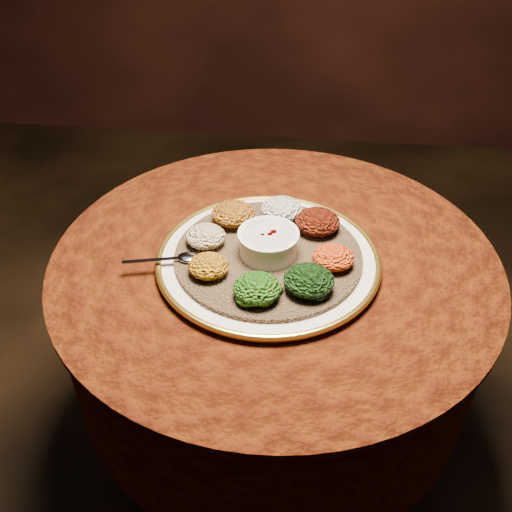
# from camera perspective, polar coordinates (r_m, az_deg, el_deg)

# --- Properties ---
(table) EXTENTS (0.96, 0.96, 0.73)m
(table) POSITION_cam_1_polar(r_m,az_deg,el_deg) (1.34, 1.73, -5.93)
(table) COLOR black
(table) RESTS_ON ground
(platter) EXTENTS (0.49, 0.49, 0.02)m
(platter) POSITION_cam_1_polar(r_m,az_deg,el_deg) (1.19, 1.21, -0.33)
(platter) COLOR beige
(platter) RESTS_ON table
(injera) EXTENTS (0.48, 0.48, 0.01)m
(injera) POSITION_cam_1_polar(r_m,az_deg,el_deg) (1.19, 1.22, 0.08)
(injera) COLOR brown
(injera) RESTS_ON platter
(stew_bowl) EXTENTS (0.13, 0.13, 0.05)m
(stew_bowl) POSITION_cam_1_polar(r_m,az_deg,el_deg) (1.17, 1.24, 1.44)
(stew_bowl) COLOR silver
(stew_bowl) RESTS_ON injera
(spoon) EXTENTS (0.15, 0.05, 0.01)m
(spoon) POSITION_cam_1_polar(r_m,az_deg,el_deg) (1.17, -7.32, -0.17)
(spoon) COLOR silver
(spoon) RESTS_ON injera
(portion_ayib) EXTENTS (0.09, 0.09, 0.04)m
(portion_ayib) POSITION_cam_1_polar(r_m,az_deg,el_deg) (1.28, 2.58, 4.71)
(portion_ayib) COLOR silver
(portion_ayib) RESTS_ON injera
(portion_kitfo) EXTENTS (0.10, 0.09, 0.05)m
(portion_kitfo) POSITION_cam_1_polar(r_m,az_deg,el_deg) (1.24, 6.16, 3.45)
(portion_kitfo) COLOR black
(portion_kitfo) RESTS_ON injera
(portion_tikil) EXTENTS (0.08, 0.08, 0.04)m
(portion_tikil) POSITION_cam_1_polar(r_m,az_deg,el_deg) (1.15, 7.72, -0.12)
(portion_tikil) COLOR orange
(portion_tikil) RESTS_ON injera
(portion_gomen) EXTENTS (0.10, 0.09, 0.05)m
(portion_gomen) POSITION_cam_1_polar(r_m,az_deg,el_deg) (1.09, 5.30, -2.43)
(portion_gomen) COLOR black
(portion_gomen) RESTS_ON injera
(portion_mixveg) EXTENTS (0.09, 0.09, 0.04)m
(portion_mixveg) POSITION_cam_1_polar(r_m,az_deg,el_deg) (1.07, 0.11, -3.23)
(portion_mixveg) COLOR #943A09
(portion_mixveg) RESTS_ON injera
(portion_kik) EXTENTS (0.08, 0.08, 0.04)m
(portion_kik) POSITION_cam_1_polar(r_m,az_deg,el_deg) (1.12, -4.76, -1.00)
(portion_kik) COLOR #A0580E
(portion_kik) RESTS_ON injera
(portion_timatim) EXTENTS (0.08, 0.08, 0.04)m
(portion_timatim) POSITION_cam_1_polar(r_m,az_deg,el_deg) (1.20, -5.06, 1.98)
(portion_timatim) COLOR maroon
(portion_timatim) RESTS_ON injera
(portion_shiro) EXTENTS (0.10, 0.09, 0.05)m
(portion_shiro) POSITION_cam_1_polar(r_m,az_deg,el_deg) (1.26, -2.29, 4.25)
(portion_shiro) COLOR #945211
(portion_shiro) RESTS_ON injera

